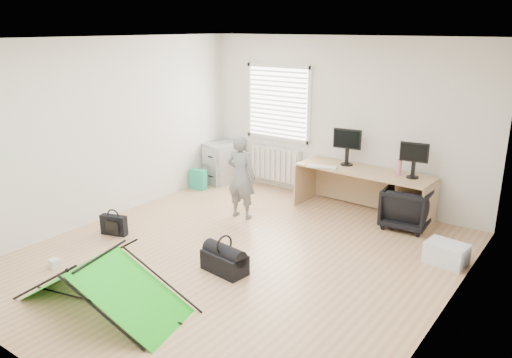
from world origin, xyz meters
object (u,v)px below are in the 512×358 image
Objects in this scene: thermos at (399,167)px; storage_crate at (446,253)px; kite at (103,281)px; duffel_bag at (225,262)px; desk at (363,192)px; laptop_bag at (114,225)px; filing_cabinet at (223,163)px; office_chair at (407,208)px; monitor_right at (414,165)px; monitor_left at (347,152)px; person at (241,176)px.

thermos is 0.52× the size of storage_crate.
kite is 3.30× the size of duffel_bag.
desk is at bearing 148.18° from storage_crate.
laptop_bag is at bearing -129.16° from desk.
filing_cabinet is 1.57× the size of storage_crate.
desk is 3.17× the size of office_chair.
monitor_right is 1.63× the size of thermos.
monitor_left reaches higher than monitor_right.
storage_crate is (3.03, 0.24, -0.52)m from person.
monitor_left is 0.24× the size of kite.
desk is 8.45× the size of thermos.
office_chair is 4.22m from laptop_bag.
filing_cabinet is 3.59m from office_chair.
desk is at bearing -176.77° from thermos.
monitor_left is at bearing 150.70° from storage_crate.
kite is 1.93m from laptop_bag.
kite is at bearing -106.81° from monitor_left.
laptop_bag is (0.34, -2.83, -0.24)m from filing_cabinet.
thermos is 0.60m from office_chair.
filing_cabinet is at bearing 136.88° from duffel_bag.
thermos is at bearing 172.74° from monitor_right.
person is 2.30× the size of duffel_bag.
filing_cabinet is 1.14× the size of office_chair.
thermos is at bearing -153.58° from person.
duffel_bag is (-2.09, -1.79, -0.01)m from storage_crate.
person is at bearing -137.85° from desk.
storage_crate is at bearing 178.79° from person.
kite is at bearing -110.98° from thermos.
monitor_left is at bearing -16.33° from office_chair.
person is at bearing 21.70° from office_chair.
filing_cabinet is (-2.84, 0.01, 0.02)m from desk.
monitor_left is at bearing 175.22° from thermos.
storage_crate is at bearing 129.56° from office_chair.
kite is 3.87× the size of storage_crate.
monitor_left is 0.79× the size of duffel_bag.
laptop_bag is 0.68× the size of duffel_bag.
thermos is (0.53, 0.03, 0.48)m from desk.
filing_cabinet reaches higher than duffel_bag.
person is at bearing -158.09° from monitor_right.
monitor_left is 1.74m from person.
thermos is (0.88, -0.07, -0.09)m from monitor_left.
monitor_left is 3.71m from laptop_bag.
thermos is at bearing 5.54° from desk.
filing_cabinet is at bearing -177.90° from desk.
monitor_left is at bearing 35.88° from laptop_bag.
kite is at bearing -104.94° from duffel_bag.
office_chair is 0.36× the size of kite.
monitor_right is 0.22× the size of kite.
storage_crate is (4.41, -0.99, -0.24)m from filing_cabinet.
desk is 3.72× the size of duffel_bag.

